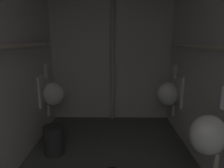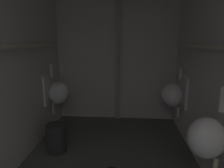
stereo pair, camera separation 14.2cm
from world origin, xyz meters
TOP-DOWN VIEW (x-y plane):
  - wall_back at (0.00, 3.49)m, footprint 2.10×0.06m
  - urinal_left_mid at (-0.84, 2.90)m, footprint 0.32×0.30m
  - urinal_right_mid at (0.84, 1.68)m, footprint 0.32×0.30m
  - urinal_right_far at (0.84, 2.91)m, footprint 0.32×0.30m
  - standpipe_back_wall at (0.02, 3.38)m, footprint 0.07×0.07m
  - waste_bin at (-0.68, 2.35)m, footprint 0.24×0.24m

SIDE VIEW (x-z plane):
  - waste_bin at x=-0.68m, z-range 0.00..0.35m
  - urinal_left_mid at x=-0.84m, z-range 0.23..0.98m
  - urinal_right_mid at x=0.84m, z-range 0.23..0.98m
  - urinal_right_far at x=0.84m, z-range 0.23..0.98m
  - wall_back at x=0.00m, z-range 0.00..2.38m
  - standpipe_back_wall at x=0.02m, z-range 0.02..2.36m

